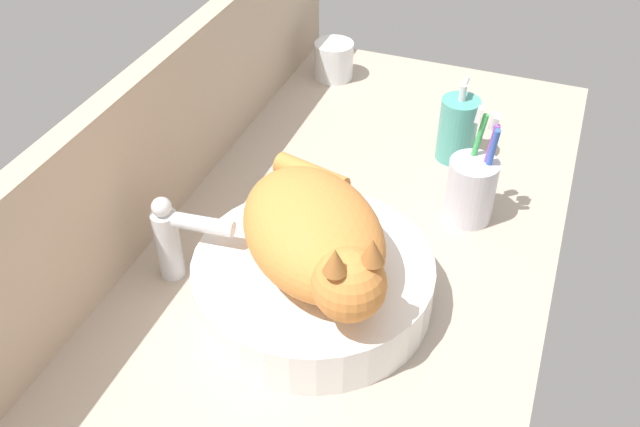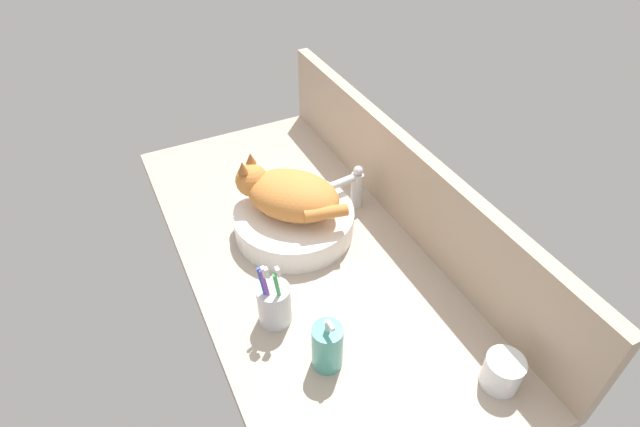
{
  "view_description": "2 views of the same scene",
  "coord_description": "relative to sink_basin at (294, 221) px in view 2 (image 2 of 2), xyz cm",
  "views": [
    {
      "loc": [
        -72.57,
        -25.15,
        71.87
      ],
      "look_at": [
        -0.21,
        2.27,
        8.12
      ],
      "focal_mm": 40.0,
      "sensor_mm": 36.0,
      "label": 1
    },
    {
      "loc": [
        84.82,
        -38.39,
        93.51
      ],
      "look_at": [
        -1.67,
        4.32,
        10.08
      ],
      "focal_mm": 28.0,
      "sensor_mm": 36.0,
      "label": 2
    }
  ],
  "objects": [
    {
      "name": "ground_plane",
      "position": [
        8.78,
        -0.04,
        -5.49
      ],
      "size": [
        130.54,
        61.76,
        4.0
      ],
      "primitive_type": "cube",
      "color": "#B2A08E"
    },
    {
      "name": "water_glass",
      "position": [
        60.55,
        18.88,
        -0.14
      ],
      "size": [
        7.95,
        7.95,
        7.5
      ],
      "color": "white",
      "rests_on": "ground_plane"
    },
    {
      "name": "cat",
      "position": [
        -0.97,
        -0.97,
        9.24
      ],
      "size": [
        29.96,
        29.34,
        14.0
      ],
      "color": "orange",
      "rests_on": "sink_basin"
    },
    {
      "name": "soap_dispenser",
      "position": [
        40.82,
        -10.68,
        2.3
      ],
      "size": [
        6.53,
        6.53,
        14.68
      ],
      "color": "teal",
      "rests_on": "ground_plane"
    },
    {
      "name": "faucet",
      "position": [
        -2.16,
        19.59,
        3.82
      ],
      "size": [
        3.99,
        11.86,
        13.6
      ],
      "color": "silver",
      "rests_on": "ground_plane"
    },
    {
      "name": "sink_basin",
      "position": [
        0.0,
        0.0,
        0.0
      ],
      "size": [
        32.45,
        32.45,
        6.97
      ],
      "primitive_type": "cylinder",
      "color": "white",
      "rests_on": "ground_plane"
    },
    {
      "name": "backsplash_panel",
      "position": [
        8.78,
        29.03,
        9.13
      ],
      "size": [
        130.54,
        3.6,
        25.22
      ],
      "primitive_type": "cube",
      "color": "tan",
      "rests_on": "ground_plane"
    },
    {
      "name": "toothbrush_cup",
      "position": [
        25.47,
        -16.21,
        2.06
      ],
      "size": [
        7.56,
        7.56,
        18.72
      ],
      "color": "silver",
      "rests_on": "ground_plane"
    }
  ]
}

